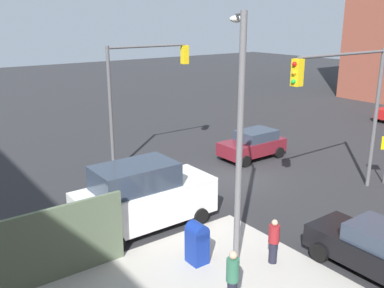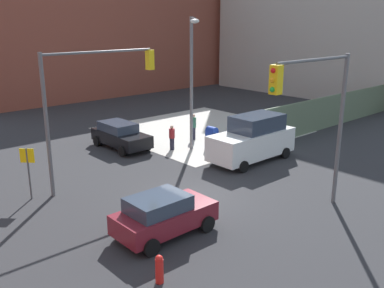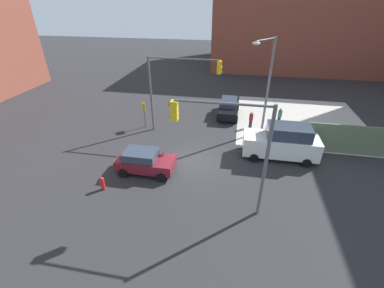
{
  "view_description": "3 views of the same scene",
  "coord_description": "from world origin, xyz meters",
  "px_view_note": "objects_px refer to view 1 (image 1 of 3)",
  "views": [
    {
      "loc": [
        13.76,
        14.94,
        7.79
      ],
      "look_at": [
        2.46,
        -0.35,
        2.16
      ],
      "focal_mm": 40.0,
      "sensor_mm": 36.0,
      "label": 1
    },
    {
      "loc": [
        -11.9,
        -13.44,
        7.78
      ],
      "look_at": [
        1.35,
        1.43,
        2.01
      ],
      "focal_mm": 40.0,
      "sensor_mm": 36.0,
      "label": 2
    },
    {
      "loc": [
        2.82,
        -15.59,
        10.61
      ],
      "look_at": [
        0.16,
        -1.35,
        2.24
      ],
      "focal_mm": 24.0,
      "sensor_mm": 36.0,
      "label": 3
    }
  ],
  "objects_px": {
    "traffic_signal_se_corner": "(142,82)",
    "street_lamp_corner": "(239,122)",
    "van_white_delivery": "(143,196)",
    "pedestrian_crossing": "(274,241)",
    "hatchback_maroon": "(253,144)",
    "traffic_signal_nw_corner": "(348,95)",
    "pedestrian_waiting": "(232,279)",
    "fire_hydrant": "(249,136)",
    "mailbox_blue": "(197,242)",
    "coupe_black": "(381,250)"
  },
  "relations": [
    {
      "from": "traffic_signal_nw_corner",
      "to": "coupe_black",
      "type": "height_order",
      "value": "traffic_signal_nw_corner"
    },
    {
      "from": "pedestrian_waiting",
      "to": "pedestrian_crossing",
      "type": "bearing_deg",
      "value": -148.17
    },
    {
      "from": "mailbox_blue",
      "to": "fire_hydrant",
      "type": "height_order",
      "value": "mailbox_blue"
    },
    {
      "from": "traffic_signal_nw_corner",
      "to": "street_lamp_corner",
      "type": "bearing_deg",
      "value": 8.03
    },
    {
      "from": "mailbox_blue",
      "to": "pedestrian_waiting",
      "type": "height_order",
      "value": "pedestrian_waiting"
    },
    {
      "from": "mailbox_blue",
      "to": "fire_hydrant",
      "type": "relative_size",
      "value": 1.52
    },
    {
      "from": "van_white_delivery",
      "to": "traffic_signal_se_corner",
      "type": "bearing_deg",
      "value": -120.54
    },
    {
      "from": "traffic_signal_se_corner",
      "to": "fire_hydrant",
      "type": "height_order",
      "value": "traffic_signal_se_corner"
    },
    {
      "from": "van_white_delivery",
      "to": "pedestrian_waiting",
      "type": "distance_m",
      "value": 5.63
    },
    {
      "from": "street_lamp_corner",
      "to": "pedestrian_waiting",
      "type": "xyz_separation_m",
      "value": [
        1.82,
        1.89,
        -3.79
      ]
    },
    {
      "from": "traffic_signal_nw_corner",
      "to": "pedestrian_waiting",
      "type": "bearing_deg",
      "value": 17.93
    },
    {
      "from": "pedestrian_crossing",
      "to": "traffic_signal_nw_corner",
      "type": "bearing_deg",
      "value": -178.09
    },
    {
      "from": "hatchback_maroon",
      "to": "pedestrian_crossing",
      "type": "height_order",
      "value": "hatchback_maroon"
    },
    {
      "from": "street_lamp_corner",
      "to": "mailbox_blue",
      "type": "xyz_separation_m",
      "value": [
        1.22,
        -0.51,
        -3.94
      ]
    },
    {
      "from": "traffic_signal_nw_corner",
      "to": "pedestrian_waiting",
      "type": "xyz_separation_m",
      "value": [
        8.96,
        2.9,
        -3.75
      ]
    },
    {
      "from": "van_white_delivery",
      "to": "pedestrian_crossing",
      "type": "bearing_deg",
      "value": 114.5
    },
    {
      "from": "coupe_black",
      "to": "hatchback_maroon",
      "type": "xyz_separation_m",
      "value": [
        -5.04,
        -10.83,
        -0.0
      ]
    },
    {
      "from": "coupe_black",
      "to": "traffic_signal_se_corner",
      "type": "bearing_deg",
      "value": -87.38
    },
    {
      "from": "traffic_signal_se_corner",
      "to": "hatchback_maroon",
      "type": "relative_size",
      "value": 1.67
    },
    {
      "from": "hatchback_maroon",
      "to": "coupe_black",
      "type": "bearing_deg",
      "value": 65.05
    },
    {
      "from": "fire_hydrant",
      "to": "pedestrian_waiting",
      "type": "distance_m",
      "value": 16.55
    },
    {
      "from": "traffic_signal_nw_corner",
      "to": "fire_hydrant",
      "type": "bearing_deg",
      "value": -108.06
    },
    {
      "from": "street_lamp_corner",
      "to": "pedestrian_waiting",
      "type": "height_order",
      "value": "street_lamp_corner"
    },
    {
      "from": "fire_hydrant",
      "to": "hatchback_maroon",
      "type": "height_order",
      "value": "hatchback_maroon"
    },
    {
      "from": "coupe_black",
      "to": "pedestrian_waiting",
      "type": "bearing_deg",
      "value": -17.9
    },
    {
      "from": "fire_hydrant",
      "to": "van_white_delivery",
      "type": "relative_size",
      "value": 0.17
    },
    {
      "from": "hatchback_maroon",
      "to": "pedestrian_crossing",
      "type": "relative_size",
      "value": 2.49
    },
    {
      "from": "mailbox_blue",
      "to": "van_white_delivery",
      "type": "xyz_separation_m",
      "value": [
        0.14,
        -3.2,
        0.52
      ]
    },
    {
      "from": "coupe_black",
      "to": "pedestrian_crossing",
      "type": "bearing_deg",
      "value": -48.17
    },
    {
      "from": "hatchback_maroon",
      "to": "traffic_signal_se_corner",
      "type": "bearing_deg",
      "value": -24.87
    },
    {
      "from": "street_lamp_corner",
      "to": "pedestrian_crossing",
      "type": "xyz_separation_m",
      "value": [
        -0.78,
        0.99,
        -3.9
      ]
    },
    {
      "from": "traffic_signal_se_corner",
      "to": "pedestrian_waiting",
      "type": "relative_size",
      "value": 3.71
    },
    {
      "from": "traffic_signal_se_corner",
      "to": "hatchback_maroon",
      "type": "xyz_separation_m",
      "value": [
        -5.65,
        2.62,
        -3.76
      ]
    },
    {
      "from": "coupe_black",
      "to": "traffic_signal_nw_corner",
      "type": "bearing_deg",
      "value": -133.18
    },
    {
      "from": "van_white_delivery",
      "to": "pedestrian_waiting",
      "type": "xyz_separation_m",
      "value": [
        0.46,
        5.6,
        -0.37
      ]
    },
    {
      "from": "street_lamp_corner",
      "to": "pedestrian_waiting",
      "type": "relative_size",
      "value": 4.57
    },
    {
      "from": "mailbox_blue",
      "to": "fire_hydrant",
      "type": "bearing_deg",
      "value": -140.6
    },
    {
      "from": "traffic_signal_se_corner",
      "to": "pedestrian_waiting",
      "type": "distance_m",
      "value": 13.14
    },
    {
      "from": "fire_hydrant",
      "to": "coupe_black",
      "type": "bearing_deg",
      "value": 61.94
    },
    {
      "from": "van_white_delivery",
      "to": "pedestrian_crossing",
      "type": "xyz_separation_m",
      "value": [
        -2.14,
        4.7,
        -0.48
      ]
    },
    {
      "from": "traffic_signal_nw_corner",
      "to": "pedestrian_crossing",
      "type": "xyz_separation_m",
      "value": [
        6.36,
        2.0,
        -3.86
      ]
    },
    {
      "from": "traffic_signal_nw_corner",
      "to": "street_lamp_corner",
      "type": "xyz_separation_m",
      "value": [
        7.14,
        1.01,
        0.04
      ]
    },
    {
      "from": "hatchback_maroon",
      "to": "street_lamp_corner",
      "type": "bearing_deg",
      "value": 42.71
    },
    {
      "from": "traffic_signal_se_corner",
      "to": "street_lamp_corner",
      "type": "distance_m",
      "value": 10.28
    },
    {
      "from": "coupe_black",
      "to": "pedestrian_crossing",
      "type": "xyz_separation_m",
      "value": [
        2.19,
        -2.45,
        -0.04
      ]
    },
    {
      "from": "hatchback_maroon",
      "to": "pedestrian_waiting",
      "type": "xyz_separation_m",
      "value": [
        9.83,
        9.28,
        0.07
      ]
    },
    {
      "from": "traffic_signal_nw_corner",
      "to": "mailbox_blue",
      "type": "xyz_separation_m",
      "value": [
        8.36,
        0.5,
        -3.9
      ]
    },
    {
      "from": "traffic_signal_se_corner",
      "to": "traffic_signal_nw_corner",
      "type": "bearing_deg",
      "value": 118.01
    },
    {
      "from": "mailbox_blue",
      "to": "pedestrian_crossing",
      "type": "relative_size",
      "value": 0.92
    },
    {
      "from": "traffic_signal_nw_corner",
      "to": "hatchback_maroon",
      "type": "height_order",
      "value": "traffic_signal_nw_corner"
    }
  ]
}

